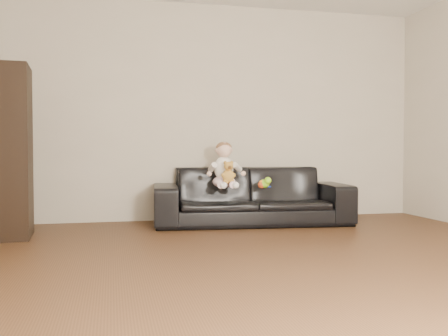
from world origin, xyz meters
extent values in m
plane|color=#4B2F1A|center=(0.00, 0.00, 0.00)|extent=(5.50, 5.50, 0.00)
plane|color=#C0B6A1|center=(0.00, 2.75, 1.30)|extent=(5.00, 0.00, 5.00)
imported|color=black|center=(0.25, 2.25, 0.32)|extent=(2.27, 1.05, 0.64)
cube|color=black|center=(-2.27, 1.87, 0.82)|extent=(0.45, 0.59, 1.64)
cube|color=silver|center=(-2.25, 1.87, 1.19)|extent=(0.20, 0.26, 0.28)
ellipsoid|color=silver|center=(-0.10, 2.14, 0.49)|extent=(0.30, 0.28, 0.14)
ellipsoid|color=white|center=(-0.10, 2.16, 0.64)|extent=(0.26, 0.23, 0.26)
sphere|color=beige|center=(-0.10, 2.14, 0.84)|extent=(0.21, 0.21, 0.17)
ellipsoid|color=#8C603F|center=(-0.10, 2.15, 0.87)|extent=(0.22, 0.22, 0.12)
cylinder|color=silver|center=(-0.15, 1.98, 0.47)|extent=(0.13, 0.23, 0.08)
cylinder|color=silver|center=(-0.05, 1.98, 0.47)|extent=(0.13, 0.23, 0.08)
sphere|color=white|center=(-0.16, 1.87, 0.47)|extent=(0.09, 0.09, 0.07)
sphere|color=white|center=(-0.03, 1.87, 0.47)|extent=(0.09, 0.09, 0.07)
cylinder|color=white|center=(-0.23, 2.10, 0.65)|extent=(0.11, 0.19, 0.12)
cylinder|color=white|center=(0.04, 2.10, 0.65)|extent=(0.11, 0.19, 0.12)
ellipsoid|color=#BC8A35|center=(-0.09, 1.98, 0.56)|extent=(0.14, 0.12, 0.15)
sphere|color=#BC8A35|center=(-0.09, 1.97, 0.67)|extent=(0.11, 0.11, 0.10)
sphere|color=#BC8A35|center=(-0.12, 1.98, 0.71)|extent=(0.04, 0.04, 0.04)
sphere|color=#BC8A35|center=(-0.05, 1.98, 0.71)|extent=(0.04, 0.04, 0.04)
sphere|color=#593819|center=(-0.09, 1.92, 0.66)|extent=(0.04, 0.04, 0.04)
ellipsoid|color=#91E91B|center=(0.32, 2.01, 0.47)|extent=(0.12, 0.15, 0.10)
sphere|color=#C54117|center=(0.29, 1.99, 0.46)|extent=(0.09, 0.09, 0.08)
cylinder|color=#1936CC|center=(0.40, 2.15, 0.43)|extent=(0.11, 0.11, 0.01)
camera|label=1|loc=(-1.31, -3.21, 0.83)|focal=40.00mm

